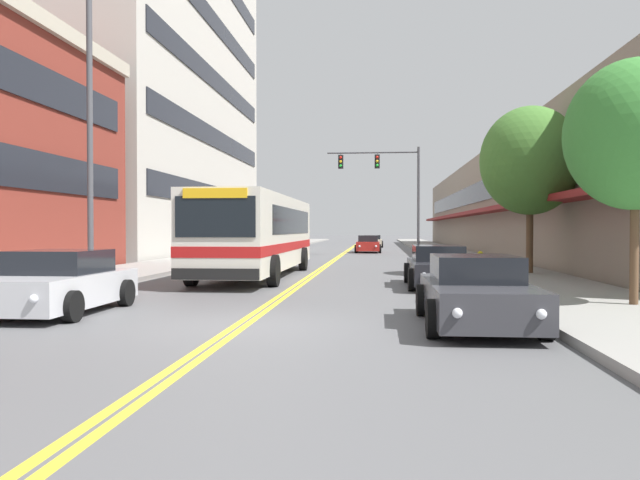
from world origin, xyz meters
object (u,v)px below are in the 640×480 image
car_slate_blue_parked_left_far (260,249)px  street_tree_right_mid (530,161)px  street_tree_right_near (635,135)px  fire_hydrant (480,264)px  car_charcoal_parked_right_mid (438,267)px  traffic_signal_mast (388,179)px  street_lamp_left_near (98,102)px  car_red_moving_second (368,245)px  city_bus (259,232)px  car_black_parked_left_near (283,245)px  car_champagne_moving_lead (372,241)px  car_dark_grey_parked_right_foreground (476,293)px  car_silver_parked_left_mid (58,284)px

car_slate_blue_parked_left_far → street_tree_right_mid: 17.37m
street_tree_right_near → fire_hydrant: (-2.13, 7.20, -3.22)m
car_charcoal_parked_right_mid → traffic_signal_mast: 22.94m
car_slate_blue_parked_left_far → street_tree_right_mid: bearing=-42.9°
street_lamp_left_near → car_red_moving_second: bearing=77.7°
city_bus → fire_hydrant: size_ratio=13.90×
car_slate_blue_parked_left_far → car_black_parked_left_near: bearing=90.4°
car_black_parked_left_near → street_tree_right_mid: (12.51, -20.71, 3.73)m
car_charcoal_parked_right_mid → traffic_signal_mast: bearing=93.1°
car_black_parked_left_near → car_charcoal_parked_right_mid: 26.44m
car_champagne_moving_lead → street_tree_right_near: 47.85m
car_dark_grey_parked_right_foreground → car_red_moving_second: size_ratio=1.05×
street_tree_right_near → city_bus: bearing=137.1°
car_silver_parked_left_mid → car_champagne_moving_lead: bearing=82.7°
car_dark_grey_parked_right_foreground → car_charcoal_parked_right_mid: 7.88m
car_dark_grey_parked_right_foreground → fire_hydrant: car_dark_grey_parked_right_foreground is taller
traffic_signal_mast → car_silver_parked_left_mid: bearing=-104.4°
city_bus → car_charcoal_parked_right_mid: city_bus is taller
car_red_moving_second → street_tree_right_mid: bearing=-74.9°
street_tree_right_mid → fire_hydrant: bearing=-130.8°
car_silver_parked_left_mid → car_dark_grey_parked_right_foreground: size_ratio=0.95×
city_bus → car_dark_grey_parked_right_foreground: (6.36, -11.73, -1.09)m
car_champagne_moving_lead → car_black_parked_left_near: bearing=-110.4°
car_black_parked_left_near → car_silver_parked_left_mid: bearing=-89.9°
street_tree_right_near → car_silver_parked_left_mid: bearing=-173.9°
city_bus → fire_hydrant: (7.96, -2.17, -1.08)m
car_red_moving_second → city_bus: bearing=-98.9°
fire_hydrant → car_charcoal_parked_right_mid: bearing=-132.6°
car_charcoal_parked_right_mid → street_lamp_left_near: (-9.46, -3.22, 4.66)m
street_tree_right_mid → city_bus: bearing=-177.7°
car_charcoal_parked_right_mid → street_tree_right_mid: size_ratio=0.77×
car_charcoal_parked_right_mid → car_champagne_moving_lead: (-2.47, 41.81, -0.04)m
car_charcoal_parked_right_mid → street_tree_right_mid: (3.76, 4.25, 3.73)m
car_black_parked_left_near → street_lamp_left_near: street_lamp_left_near is taller
car_red_moving_second → car_silver_parked_left_mid: bearing=-99.9°
car_champagne_moving_lead → street_tree_right_mid: street_tree_right_mid is taller
car_red_moving_second → traffic_signal_mast: 7.31m
city_bus → car_red_moving_second: size_ratio=2.94×
car_champagne_moving_lead → fire_hydrant: car_champagne_moving_lead is taller
street_tree_right_near → street_tree_right_mid: (0.09, 9.77, 0.50)m
car_red_moving_second → street_tree_right_near: size_ratio=0.80×
street_lamp_left_near → street_tree_right_near: bearing=-10.0°
street_lamp_left_near → street_tree_right_mid: 15.21m
city_bus → street_lamp_left_near: bearing=-113.3°
traffic_signal_mast → fire_hydrant: size_ratio=8.08×
car_champagne_moving_lead → street_lamp_left_near: (-6.99, -45.03, 4.70)m
car_slate_blue_parked_left_far → city_bus: bearing=-79.2°
city_bus → street_tree_right_near: bearing=-42.9°
car_champagne_moving_lead → car_dark_grey_parked_right_foreground: bearing=-87.2°
car_champagne_moving_lead → street_lamp_left_near: size_ratio=0.47×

